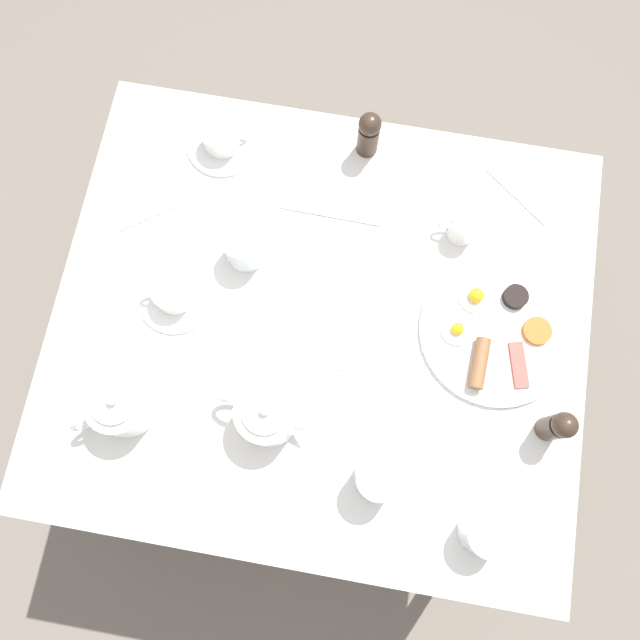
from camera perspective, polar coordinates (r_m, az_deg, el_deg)
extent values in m
plane|color=#70665B|center=(1.97, 0.00, -5.32)|extent=(8.00, 8.00, 0.00)
cube|color=silver|center=(1.26, 0.00, -0.38)|extent=(1.07, 0.93, 0.03)
cylinder|color=brown|center=(1.80, 17.94, 7.01)|extent=(0.04, 0.04, 0.71)
cylinder|color=brown|center=(1.83, -13.13, 12.09)|extent=(0.04, 0.04, 0.71)
cylinder|color=brown|center=(1.66, 15.13, -20.38)|extent=(0.04, 0.04, 0.71)
cylinder|color=brown|center=(1.69, -19.65, -14.22)|extent=(0.04, 0.04, 0.71)
cylinder|color=white|center=(1.29, 15.75, -1.01)|extent=(0.30, 0.30, 0.01)
cylinder|color=white|center=(1.29, 14.00, 2.07)|extent=(0.07, 0.07, 0.00)
sphere|color=yellow|center=(1.28, 14.11, 2.20)|extent=(0.03, 0.03, 0.03)
cylinder|color=white|center=(1.26, 12.38, -0.88)|extent=(0.06, 0.06, 0.00)
sphere|color=yellow|center=(1.25, 12.47, -0.78)|extent=(0.03, 0.03, 0.03)
cylinder|color=brown|center=(1.24, 14.39, -3.85)|extent=(0.03, 0.10, 0.03)
cube|color=#B74C42|center=(1.28, 17.72, -3.93)|extent=(0.05, 0.09, 0.01)
cylinder|color=#D16023|center=(1.30, 19.23, -0.94)|extent=(0.06, 0.06, 0.01)
cylinder|color=black|center=(1.30, 17.44, 2.04)|extent=(0.05, 0.05, 0.02)
cylinder|color=white|center=(1.23, -17.65, -7.41)|extent=(0.12, 0.12, 0.10)
cylinder|color=white|center=(1.18, -18.40, -7.10)|extent=(0.08, 0.08, 0.01)
sphere|color=white|center=(1.17, -18.59, -7.02)|extent=(0.02, 0.02, 0.02)
cone|color=white|center=(1.21, -14.67, -5.89)|extent=(0.06, 0.05, 0.05)
torus|color=white|center=(1.25, -20.25, -8.60)|extent=(0.07, 0.05, 0.08)
cylinder|color=white|center=(1.18, -4.85, -8.61)|extent=(0.12, 0.12, 0.10)
cylinder|color=white|center=(1.12, -5.06, -8.36)|extent=(0.08, 0.08, 0.01)
sphere|color=white|center=(1.11, -5.12, -8.29)|extent=(0.02, 0.02, 0.02)
cone|color=white|center=(1.16, -1.43, -9.82)|extent=(0.06, 0.03, 0.05)
torus|color=white|center=(1.18, -7.72, -7.53)|extent=(0.08, 0.02, 0.08)
cylinder|color=white|center=(1.41, -8.90, 15.58)|extent=(0.15, 0.15, 0.01)
cylinder|color=white|center=(1.38, -9.10, 16.19)|extent=(0.08, 0.08, 0.05)
cylinder|color=olive|center=(1.39, -9.06, 16.06)|extent=(0.07, 0.07, 0.04)
torus|color=white|center=(1.38, -7.34, 16.63)|extent=(0.04, 0.02, 0.04)
cylinder|color=white|center=(1.29, -13.06, 1.97)|extent=(0.15, 0.15, 0.01)
cylinder|color=white|center=(1.26, -13.36, 2.34)|extent=(0.08, 0.08, 0.05)
cylinder|color=olive|center=(1.27, -13.31, 2.28)|extent=(0.07, 0.07, 0.04)
torus|color=white|center=(1.28, -15.20, 2.40)|extent=(0.04, 0.01, 0.04)
cylinder|color=white|center=(1.26, -6.94, 6.66)|extent=(0.08, 0.08, 0.08)
cylinder|color=white|center=(1.21, 14.82, -18.34)|extent=(0.08, 0.08, 0.08)
cylinder|color=white|center=(1.17, 5.23, -14.25)|extent=(0.08, 0.08, 0.10)
cylinder|color=white|center=(1.31, 12.98, 8.24)|extent=(0.06, 0.06, 0.06)
torus|color=white|center=(1.31, 11.64, 8.50)|extent=(0.04, 0.01, 0.04)
cylinder|color=#38281E|center=(1.36, 4.41, 16.18)|extent=(0.05, 0.05, 0.08)
sphere|color=#38281E|center=(1.31, 4.60, 17.40)|extent=(0.05, 0.05, 0.05)
cylinder|color=#38281E|center=(1.25, 20.56, -9.18)|extent=(0.05, 0.05, 0.08)
sphere|color=#38281E|center=(1.20, 21.48, -8.93)|extent=(0.05, 0.05, 0.05)
cube|color=silver|center=(1.37, -14.74, 9.52)|extent=(0.14, 0.11, 0.00)
cube|color=silver|center=(1.32, 0.97, 9.66)|extent=(0.21, 0.02, 0.00)
cube|color=silver|center=(1.24, 1.75, -1.02)|extent=(0.04, 0.16, 0.00)
cube|color=silver|center=(1.40, 17.59, 10.81)|extent=(0.14, 0.12, 0.00)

